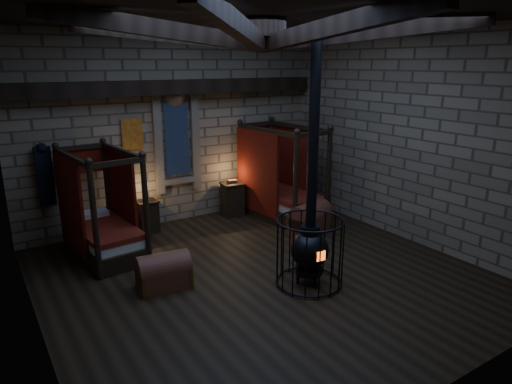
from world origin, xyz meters
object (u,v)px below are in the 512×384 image
bed_left (103,230)px  trunk_right (310,219)px  trunk_left (164,272)px  stove (310,247)px  bed_right (280,195)px

bed_left → trunk_right: 4.25m
trunk_left → stove: (2.07, -1.18, 0.39)m
bed_right → stove: stove is taller
trunk_left → stove: bearing=-23.5°
bed_left → bed_right: (4.13, -0.01, 0.04)m
bed_right → trunk_left: size_ratio=2.44×
bed_left → stove: size_ratio=0.50×
trunk_right → stove: stove is taller
bed_right → bed_left: bearing=174.8°
bed_right → trunk_left: bed_right is taller
trunk_left → bed_left: bearing=109.4°
bed_right → trunk_left: bearing=-157.8°
bed_right → stove: size_ratio=0.53×
bed_left → trunk_right: size_ratio=1.90×
trunk_right → bed_left: bearing=145.4°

